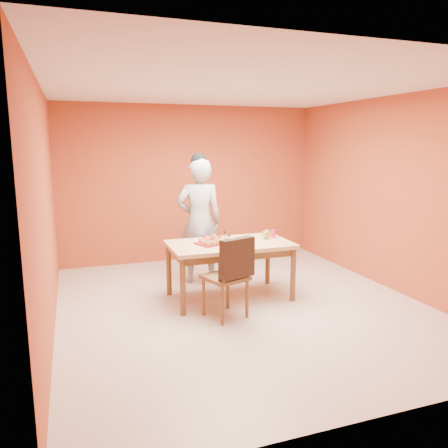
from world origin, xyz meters
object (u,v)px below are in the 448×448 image
object	(u,v)px
red_dinner_plate	(212,238)
magenta_glass	(273,234)
person	(199,221)
dining_table	(230,250)
sponge_cake	(233,240)
egg_ornament	(266,234)
checker_tin	(266,233)
pastry_platter	(210,244)
dining_chair	(226,275)

from	to	relation	value
red_dinner_plate	magenta_glass	bearing A→B (deg)	-15.80
person	red_dinner_plate	world-z (taller)	person
dining_table	red_dinner_plate	distance (m)	0.39
red_dinner_plate	sponge_cake	distance (m)	0.42
dining_table	egg_ornament	world-z (taller)	egg_ornament
red_dinner_plate	checker_tin	size ratio (longest dim) A/B	2.53
dining_table	red_dinner_plate	size ratio (longest dim) A/B	5.99
checker_tin	sponge_cake	bearing A→B (deg)	-149.04
person	magenta_glass	bearing A→B (deg)	149.56
dining_table	pastry_platter	world-z (taller)	pastry_platter
pastry_platter	checker_tin	size ratio (longest dim) A/B	2.88
dining_chair	person	distance (m)	1.47
dining_table	egg_ornament	size ratio (longest dim) A/B	12.21
red_dinner_plate	sponge_cake	bearing A→B (deg)	-65.96
dining_chair	egg_ornament	size ratio (longest dim) A/B	7.61
pastry_platter	egg_ornament	size ratio (longest dim) A/B	2.32
person	red_dinner_plate	bearing A→B (deg)	103.59
sponge_cake	egg_ornament	size ratio (longest dim) A/B	1.80
person	checker_tin	bearing A→B (deg)	160.56
dining_table	person	bearing A→B (deg)	102.91
red_dinner_plate	checker_tin	xyz separation A→B (m)	(0.82, 0.01, 0.01)
dining_chair	sponge_cake	xyz separation A→B (m)	(0.30, 0.57, 0.28)
sponge_cake	dining_table	bearing A→B (deg)	127.68
pastry_platter	dining_chair	bearing A→B (deg)	-89.47
dining_chair	checker_tin	world-z (taller)	dining_chair
dining_table	red_dinner_plate	xyz separation A→B (m)	(-0.14, 0.34, 0.10)
dining_chair	magenta_glass	bearing A→B (deg)	19.01
person	pastry_platter	size ratio (longest dim) A/B	6.06
magenta_glass	dining_table	bearing A→B (deg)	-170.66
dining_table	checker_tin	world-z (taller)	checker_tin
sponge_cake	checker_tin	xyz separation A→B (m)	(0.65, 0.39, -0.02)
dining_chair	pastry_platter	xyz separation A→B (m)	(-0.01, 0.61, 0.25)
red_dinner_plate	magenta_glass	distance (m)	0.85
dining_table	egg_ornament	bearing A→B (deg)	4.33
dining_table	checker_tin	distance (m)	0.77
magenta_glass	pastry_platter	bearing A→B (deg)	-173.39
person	checker_tin	distance (m)	0.99
checker_tin	pastry_platter	bearing A→B (deg)	-159.97
pastry_platter	checker_tin	world-z (taller)	checker_tin
person	red_dinner_plate	distance (m)	0.48
pastry_platter	dining_table	bearing A→B (deg)	-0.17
pastry_platter	egg_ornament	xyz separation A→B (m)	(0.83, 0.04, 0.06)
dining_chair	egg_ornament	xyz separation A→B (m)	(0.82, 0.65, 0.31)
egg_ornament	magenta_glass	distance (m)	0.15
pastry_platter	magenta_glass	world-z (taller)	magenta_glass
magenta_glass	checker_tin	bearing A→B (deg)	90.00
dining_table	sponge_cake	size ratio (longest dim) A/B	6.78
pastry_platter	magenta_glass	size ratio (longest dim) A/B	2.85
dining_table	person	size ratio (longest dim) A/B	0.87
dining_table	dining_chair	xyz separation A→B (m)	(-0.27, -0.61, -0.15)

